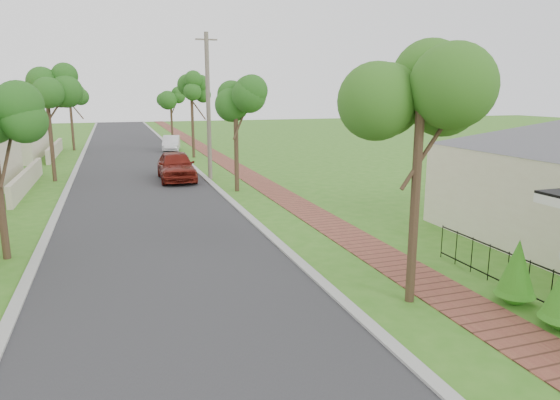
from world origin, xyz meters
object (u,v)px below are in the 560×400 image
near_tree (421,96)px  parked_car_white (171,143)px  utility_pole (208,106)px  parked_car_red (176,166)px

near_tree → parked_car_white: bearing=93.1°
parked_car_white → near_tree: near_tree is taller
utility_pole → near_tree: bearing=-86.0°
parked_car_white → near_tree: (1.80, -33.50, 4.15)m
parked_car_red → parked_car_white: bearing=85.8°
parked_car_red → parked_car_white: 14.94m
parked_car_red → near_tree: 19.32m
parked_car_red → near_tree: bearing=-79.0°
utility_pole → parked_car_red: bearing=176.0°
parked_car_red → near_tree: near_tree is taller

